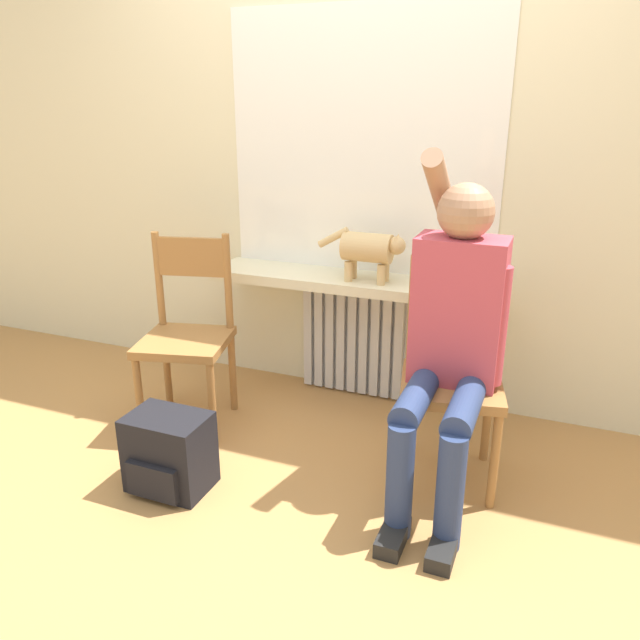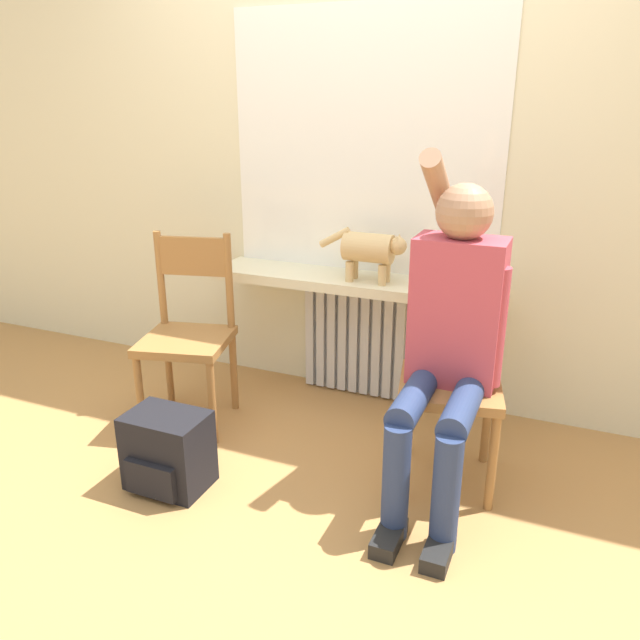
{
  "view_description": "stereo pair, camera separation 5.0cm",
  "coord_description": "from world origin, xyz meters",
  "px_view_note": "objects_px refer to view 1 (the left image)",
  "views": [
    {
      "loc": [
        0.98,
        -1.79,
        1.53
      ],
      "look_at": [
        0.0,
        0.66,
        0.58
      ],
      "focal_mm": 35.0,
      "sensor_mm": 36.0,
      "label": 1
    },
    {
      "loc": [
        1.03,
        -1.77,
        1.53
      ],
      "look_at": [
        0.0,
        0.66,
        0.58
      ],
      "focal_mm": 35.0,
      "sensor_mm": 36.0,
      "label": 2
    }
  ],
  "objects_px": {
    "chair_left": "(187,331)",
    "person": "(453,331)",
    "chair_right": "(452,373)",
    "backpack": "(169,453)",
    "cat": "(369,249)"
  },
  "relations": [
    {
      "from": "chair_left",
      "to": "person",
      "type": "distance_m",
      "value": 1.29
    },
    {
      "from": "chair_left",
      "to": "person",
      "type": "relative_size",
      "value": 0.68
    },
    {
      "from": "chair_right",
      "to": "backpack",
      "type": "xyz_separation_m",
      "value": [
        -1.03,
        -0.53,
        -0.31
      ]
    },
    {
      "from": "chair_right",
      "to": "cat",
      "type": "bearing_deg",
      "value": 126.24
    },
    {
      "from": "cat",
      "to": "chair_right",
      "type": "bearing_deg",
      "value": -41.71
    },
    {
      "from": "chair_left",
      "to": "chair_right",
      "type": "height_order",
      "value": "same"
    },
    {
      "from": "person",
      "to": "backpack",
      "type": "distance_m",
      "value": 1.24
    },
    {
      "from": "backpack",
      "to": "cat",
      "type": "bearing_deg",
      "value": 61.72
    },
    {
      "from": "chair_right",
      "to": "backpack",
      "type": "relative_size",
      "value": 2.83
    },
    {
      "from": "person",
      "to": "backpack",
      "type": "relative_size",
      "value": 4.18
    },
    {
      "from": "chair_right",
      "to": "person",
      "type": "bearing_deg",
      "value": -97.31
    },
    {
      "from": "chair_right",
      "to": "backpack",
      "type": "distance_m",
      "value": 1.2
    },
    {
      "from": "cat",
      "to": "backpack",
      "type": "height_order",
      "value": "cat"
    },
    {
      "from": "chair_right",
      "to": "backpack",
      "type": "height_order",
      "value": "chair_right"
    },
    {
      "from": "chair_right",
      "to": "cat",
      "type": "distance_m",
      "value": 0.77
    }
  ]
}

